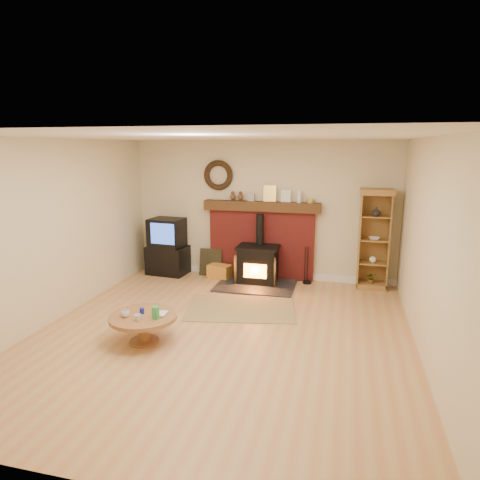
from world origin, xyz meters
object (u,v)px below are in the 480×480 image
(curio_cabinet, at_px, (374,239))
(coffee_table, at_px, (143,320))
(tv_unit, at_px, (167,247))
(wood_stove, at_px, (258,266))

(curio_cabinet, distance_m, coffee_table, 4.27)
(tv_unit, distance_m, curio_cabinet, 3.91)
(wood_stove, xyz_separation_m, curio_cabinet, (2.03, 0.28, 0.55))
(wood_stove, xyz_separation_m, coffee_table, (-0.93, -2.74, -0.04))
(wood_stove, distance_m, coffee_table, 2.89)
(coffee_table, bearing_deg, wood_stove, 71.32)
(wood_stove, distance_m, curio_cabinet, 2.12)
(curio_cabinet, xyz_separation_m, coffee_table, (-2.95, -3.02, -0.59))
(curio_cabinet, relative_size, coffee_table, 2.04)
(curio_cabinet, bearing_deg, coffee_table, -134.33)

